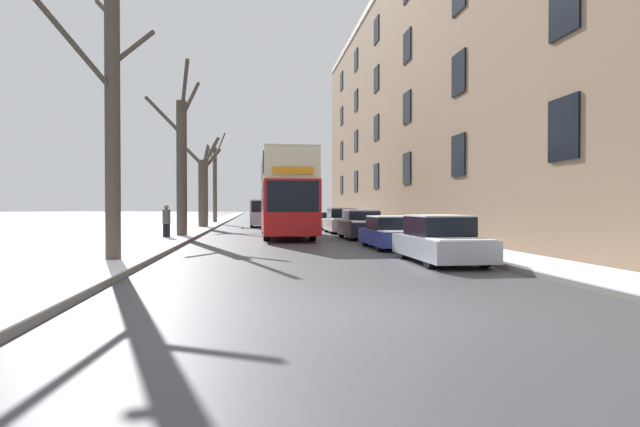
% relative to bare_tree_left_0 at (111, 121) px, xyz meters
% --- Properties ---
extents(ground_plane, '(320.00, 320.00, 0.00)m').
position_rel_bare_tree_left_0_xyz_m(ground_plane, '(5.76, -7.13, -4.08)').
color(ground_plane, '#424247').
extents(sidewalk_left, '(2.19, 130.00, 0.16)m').
position_rel_bare_tree_left_0_xyz_m(sidewalk_left, '(-0.08, 45.87, -4.00)').
color(sidewalk_left, slate).
rests_on(sidewalk_left, ground).
extents(sidewalk_right, '(2.19, 130.00, 0.16)m').
position_rel_bare_tree_left_0_xyz_m(sidewalk_right, '(11.60, 45.87, -4.00)').
color(sidewalk_right, slate).
rests_on(sidewalk_right, ground).
extents(terrace_facade_right, '(9.10, 50.24, 17.50)m').
position_rel_bare_tree_left_0_xyz_m(terrace_facade_right, '(17.19, 16.77, 4.67)').
color(terrace_facade_right, '#8C7056').
rests_on(terrace_facade_right, ground).
extents(bare_tree_left_0, '(2.38, 3.59, 8.03)m').
position_rel_bare_tree_left_0_xyz_m(bare_tree_left_0, '(0.00, 0.00, 0.00)').
color(bare_tree_left_0, '#4C4238').
rests_on(bare_tree_left_0, ground).
extents(bare_tree_left_1, '(3.06, 3.85, 8.73)m').
position_rel_bare_tree_left_0_xyz_m(bare_tree_left_1, '(0.20, 11.84, -0.04)').
color(bare_tree_left_1, '#4C4238').
rests_on(bare_tree_left_1, ground).
extents(bare_tree_left_2, '(2.78, 2.32, 6.79)m').
position_rel_bare_tree_left_0_xyz_m(bare_tree_left_2, '(0.15, 23.47, -1.01)').
color(bare_tree_left_2, '#4C4238').
rests_on(bare_tree_left_2, ground).
extents(bare_tree_left_3, '(1.73, 2.24, 8.91)m').
position_rel_bare_tree_left_0_xyz_m(bare_tree_left_3, '(0.12, 34.23, -0.08)').
color(bare_tree_left_3, '#4C4238').
rests_on(bare_tree_left_3, ground).
extents(double_decker_bus, '(2.59, 10.91, 4.42)m').
position_rel_bare_tree_left_0_xyz_m(double_decker_bus, '(5.66, 12.63, -1.58)').
color(double_decker_bus, red).
rests_on(double_decker_bus, ground).
extents(parked_car_0, '(1.75, 4.13, 1.40)m').
position_rel_bare_tree_left_0_xyz_m(parked_car_0, '(9.41, -0.70, -3.44)').
color(parked_car_0, '#9EA3AD').
rests_on(parked_car_0, ground).
extents(parked_car_1, '(1.90, 4.20, 1.28)m').
position_rel_bare_tree_left_0_xyz_m(parked_car_1, '(9.41, 4.46, -3.48)').
color(parked_car_1, navy).
rests_on(parked_car_1, ground).
extents(parked_car_2, '(1.86, 4.12, 1.52)m').
position_rel_bare_tree_left_0_xyz_m(parked_car_2, '(9.41, 10.34, -3.39)').
color(parked_car_2, black).
rests_on(parked_car_2, ground).
extents(parked_car_3, '(1.89, 4.01, 1.59)m').
position_rel_bare_tree_left_0_xyz_m(parked_car_3, '(9.41, 16.06, -3.36)').
color(parked_car_3, silver).
rests_on(parked_car_3, ground).
extents(parked_car_4, '(1.68, 4.15, 1.30)m').
position_rel_bare_tree_left_0_xyz_m(parked_car_4, '(9.41, 21.23, -3.48)').
color(parked_car_4, slate).
rests_on(parked_car_4, ground).
extents(oncoming_van, '(1.95, 5.15, 2.19)m').
position_rel_bare_tree_left_0_xyz_m(oncoming_van, '(4.55, 26.25, -2.90)').
color(oncoming_van, '#9EA3AD').
rests_on(oncoming_van, ground).
extents(pedestrian_left_sidewalk, '(0.38, 0.38, 1.74)m').
position_rel_bare_tree_left_0_xyz_m(pedestrian_left_sidewalk, '(-0.30, 10.36, -3.13)').
color(pedestrian_left_sidewalk, black).
rests_on(pedestrian_left_sidewalk, ground).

